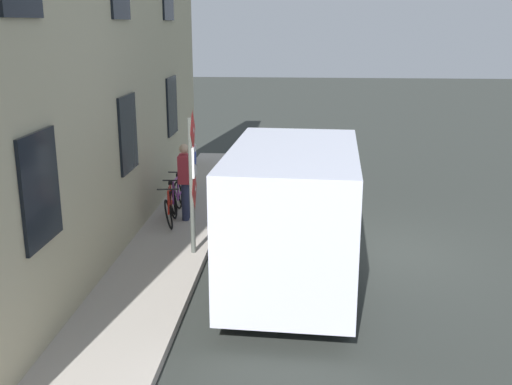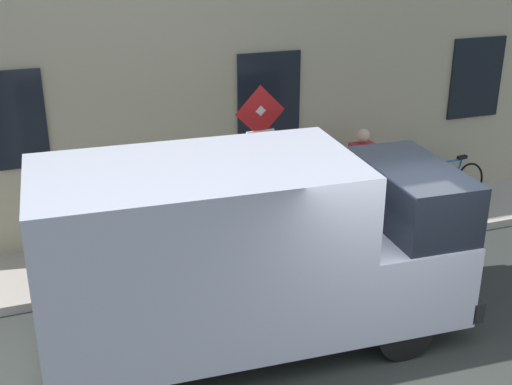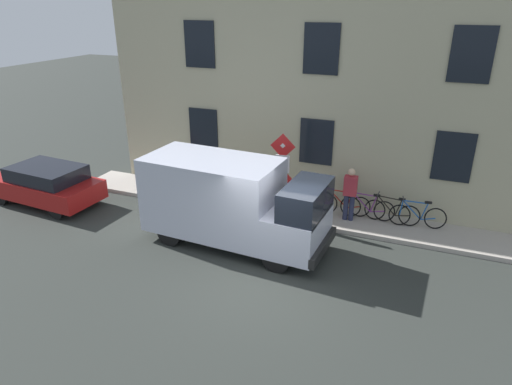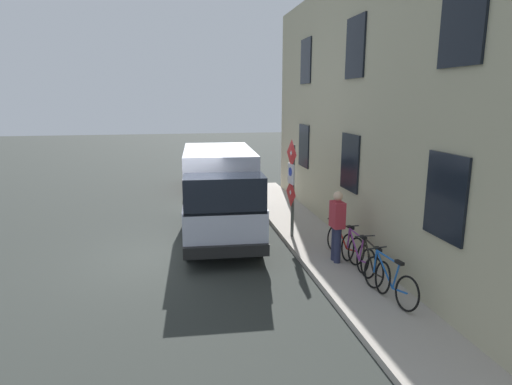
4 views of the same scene
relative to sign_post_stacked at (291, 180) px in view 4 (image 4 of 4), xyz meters
name	(u,v)px [view 4 (image 4 of 4)]	position (x,y,z in m)	size (l,w,h in m)	color
ground_plane	(177,257)	(-3.19, -0.68, -1.78)	(80.00, 80.00, 0.00)	#2C302C
sidewalk_slab	(319,245)	(0.61, -0.68, -1.71)	(1.63, 17.04, 0.14)	#A9A096
building_facade	(366,112)	(1.78, -0.68, 1.85)	(0.75, 15.04, 7.24)	#AFA988
sign_post_stacked	(291,180)	(0.00, 0.00, 0.00)	(0.16, 0.56, 2.63)	#474C47
delivery_van	(220,192)	(-1.90, 0.87, -0.44)	(2.28, 5.43, 2.50)	silver
parked_hatchback	(207,172)	(-1.75, 8.01, -1.04)	(2.00, 4.10, 1.38)	maroon
bicycle_blue	(389,280)	(0.88, -4.08, -1.27)	(0.50, 1.71, 0.89)	black
bicycle_black	(372,266)	(0.88, -3.33, -1.27)	(0.46, 1.71, 0.89)	black
bicycle_purple	(357,253)	(0.88, -2.57, -1.27)	(0.46, 1.71, 0.89)	black
bicycle_red	(345,243)	(0.88, -1.81, -1.27)	(0.50, 1.72, 0.89)	black
pedestrian	(337,224)	(0.57, -2.04, -0.71)	(0.27, 0.41, 1.72)	#262B47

